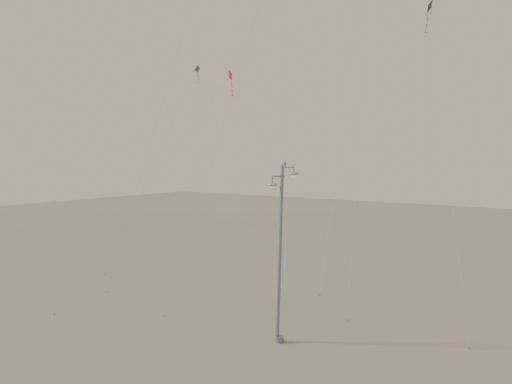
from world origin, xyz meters
The scene contains 7 objects.
ground centered at (0.00, 0.00, 0.00)m, with size 160.00×160.00×0.00m, color gray.
street_lamp centered at (1.90, 1.49, 4.83)m, with size 1.50×0.92×9.05m.
kite_1 centered at (-1.56, 4.51, 17.66)m, with size 5.55×4.87×22.69m.
kite_3 centered at (-7.76, 5.56, 11.18)m, with size 5.06×11.07×15.26m.
kite_4 centered at (6.49, 11.09, 14.79)m, with size 4.40×6.65×18.86m.
kite_5 centered at (-3.19, 20.90, 18.87)m, with size 3.63×14.61×25.64m.
kite_6 centered at (-15.29, 11.66, 12.61)m, with size 3.04×8.35×17.28m.
Camera 1 is at (15.13, -19.10, 9.29)m, focal length 35.00 mm.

